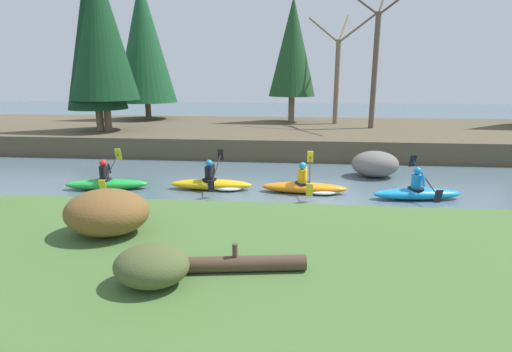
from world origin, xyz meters
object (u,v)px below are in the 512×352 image
Objects in this scene: kayaker_far_back at (107,183)px; kayaker_lead at (418,192)px; kayaker_middle at (307,187)px; driftwood_log at (222,264)px; kayaker_trailing at (215,184)px; boulder_midstream at (375,164)px.

kayaker_lead is at bearing -9.54° from kayaker_far_back.
driftwood_log is (-1.48, -7.01, 0.72)m from kayaker_middle.
kayaker_lead is 8.25m from driftwood_log.
kayaker_trailing is 1.09× the size of driftwood_log.
kayaker_lead and kayaker_middle have the same top height.
driftwood_log reaches higher than kayaker_trailing.
kayaker_lead and kayaker_far_back have the same top height.
boulder_midstream is at bearing 98.82° from kayaker_lead.
kayaker_trailing reaches higher than boulder_midstream.
kayaker_lead is at bearing -3.93° from kayaker_middle.
kayaker_middle is at bearing 69.68° from driftwood_log.
kayaker_trailing is 0.99× the size of kayaker_far_back.
kayaker_trailing is at bearing 179.92° from kayaker_middle.
driftwood_log reaches higher than boulder_midstream.
kayaker_middle is at bearing -3.53° from kayaker_trailing.
kayaker_middle and kayaker_trailing have the same top height.
kayaker_middle is 1.09× the size of driftwood_log.
kayaker_trailing is (-3.04, 0.11, 0.00)m from kayaker_middle.
kayaker_far_back is 9.51m from boulder_midstream.
boulder_midstream is 10.25m from driftwood_log.
kayaker_trailing is at bearing 94.01° from driftwood_log.
boulder_midstream is 0.67× the size of driftwood_log.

